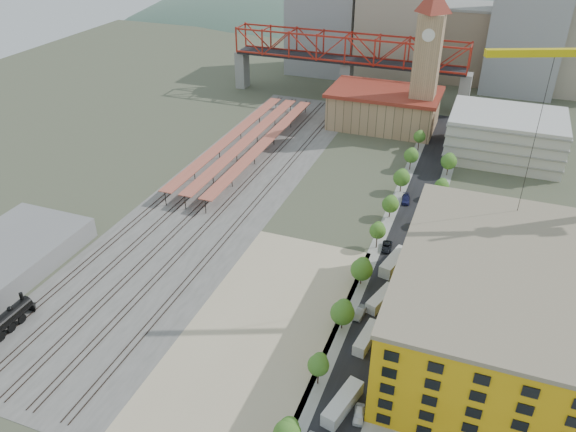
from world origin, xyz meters
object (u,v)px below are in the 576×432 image
at_px(construction_building, 523,313).
at_px(site_trailer_b, 367,338).
at_px(site_trailer_c, 381,299).
at_px(site_trailer_d, 394,262).
at_px(site_trailer_a, 343,403).
at_px(clock_tower, 428,49).

bearing_deg(construction_building, site_trailer_b, -164.51).
height_order(site_trailer_c, site_trailer_d, site_trailer_d).
height_order(site_trailer_a, site_trailer_c, site_trailer_a).
relative_size(site_trailer_a, site_trailer_b, 1.13).
height_order(construction_building, site_trailer_b, construction_building).
relative_size(site_trailer_c, site_trailer_d, 0.85).
xyz_separation_m(clock_tower, site_trailer_a, (8.00, -123.81, -27.34)).
height_order(clock_tower, site_trailer_c, clock_tower).
bearing_deg(site_trailer_b, construction_building, 23.37).
bearing_deg(site_trailer_b, site_trailer_c, 97.87).
relative_size(construction_building, site_trailer_c, 5.69).
distance_m(clock_tower, site_trailer_b, 110.96).
relative_size(site_trailer_b, site_trailer_d, 0.84).
relative_size(construction_building, site_trailer_d, 4.85).
distance_m(site_trailer_a, site_trailer_d, 42.39).
height_order(clock_tower, site_trailer_d, clock_tower).
xyz_separation_m(clock_tower, construction_building, (34.00, -99.99, -19.29)).
bearing_deg(site_trailer_a, site_trailer_c, 103.66).
bearing_deg(clock_tower, site_trailer_c, -85.18).
distance_m(clock_tower, site_trailer_c, 99.11).
bearing_deg(site_trailer_c, site_trailer_a, -72.74).
xyz_separation_m(construction_building, site_trailer_a, (-26.00, -23.82, -8.05)).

